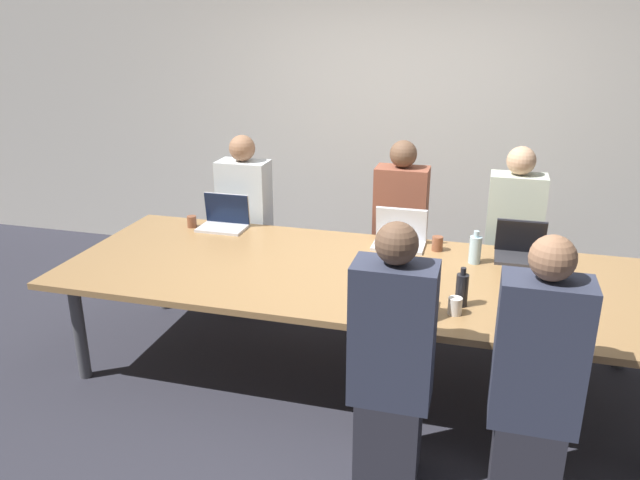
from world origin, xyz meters
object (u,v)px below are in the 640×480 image
(cup_far_center, at_px, (437,244))
(cup_near_midright, at_px, (455,306))
(laptop_far_center, at_px, (400,235))
(person_near_midright, at_px, (392,360))
(person_far_right, at_px, (512,241))
(stapler, at_px, (418,286))
(person_near_right, at_px, (536,381))
(bottle_far_right, at_px, (475,249))
(person_far_center, at_px, (400,231))
(laptop_far_right, at_px, (520,247))
(cup_far_left, at_px, (192,222))
(laptop_near_right, at_px, (534,320))
(bottle_near_midright, at_px, (462,289))
(laptop_far_left, at_px, (225,218))
(cup_far_right, at_px, (560,257))
(laptop_near_midright, at_px, (408,299))
(person_far_left, at_px, (245,223))

(cup_far_center, relative_size, cup_near_midright, 1.05)
(laptop_far_center, xyz_separation_m, person_near_midright, (0.18, -1.47, -0.13))
(person_far_right, height_order, stapler, person_far_right)
(person_near_right, relative_size, person_near_midright, 1.00)
(cup_far_center, bearing_deg, bottle_far_right, -33.00)
(person_far_center, bearing_deg, person_near_right, -64.59)
(laptop_far_right, bearing_deg, bottle_far_right, -149.30)
(laptop_far_right, relative_size, cup_far_left, 3.68)
(laptop_far_right, bearing_deg, cup_near_midright, -110.49)
(bottle_far_right, height_order, stapler, bottle_far_right)
(bottle_far_right, relative_size, person_near_right, 0.16)
(cup_far_left, distance_m, laptop_near_right, 2.66)
(laptop_far_center, height_order, cup_near_midright, laptop_far_center)
(person_far_center, distance_m, bottle_near_midright, 1.45)
(person_far_center, height_order, person_near_midright, person_far_center)
(person_far_right, relative_size, laptop_far_left, 3.86)
(cup_far_right, relative_size, stapler, 0.63)
(person_near_midright, bearing_deg, cup_far_right, -122.11)
(cup_near_midright, height_order, stapler, cup_near_midright)
(cup_near_midright, bearing_deg, laptop_near_midright, -170.89)
(cup_far_center, bearing_deg, person_near_right, -67.64)
(person_far_left, distance_m, cup_far_left, 0.48)
(cup_far_center, height_order, laptop_far_left, laptop_far_left)
(bottle_far_right, bearing_deg, person_far_center, 131.27)
(person_far_right, distance_m, cup_far_center, 0.72)
(person_near_right, bearing_deg, cup_far_center, -67.64)
(laptop_far_center, xyz_separation_m, bottle_near_midright, (0.48, -0.88, 0.02))
(cup_far_center, bearing_deg, laptop_far_center, 170.98)
(cup_near_midright, bearing_deg, laptop_far_right, 69.51)
(cup_far_center, xyz_separation_m, cup_far_left, (-1.86, 0.01, -0.01))
(laptop_far_right, relative_size, cup_near_midright, 3.38)
(person_far_center, xyz_separation_m, stapler, (0.29, -1.20, 0.08))
(cup_far_right, xyz_separation_m, bottle_near_midright, (-0.58, -0.81, 0.05))
(cup_far_right, relative_size, person_far_left, 0.07)
(laptop_far_center, bearing_deg, person_far_left, 165.38)
(laptop_near_midright, relative_size, cup_near_midright, 3.33)
(person_near_midright, bearing_deg, laptop_far_right, -113.52)
(bottle_far_right, height_order, laptop_far_left, laptop_far_left)
(person_far_left, relative_size, laptop_near_right, 4.29)
(laptop_near_midright, bearing_deg, cup_far_center, -93.90)
(person_far_center, xyz_separation_m, laptop_near_right, (0.91, -1.56, 0.13))
(cup_far_right, distance_m, person_near_right, 1.42)
(person_near_right, distance_m, cup_near_midright, 0.64)
(laptop_far_center, bearing_deg, person_near_right, -59.88)
(person_far_center, bearing_deg, cup_near_midright, -70.61)
(person_far_left, bearing_deg, person_far_center, 5.41)
(person_far_center, bearing_deg, cup_far_right, -25.40)
(person_near_midright, relative_size, bottle_near_midright, 6.08)
(cup_far_left, distance_m, person_near_midright, 2.29)
(bottle_far_right, xyz_separation_m, person_near_right, (0.33, -1.27, -0.15))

